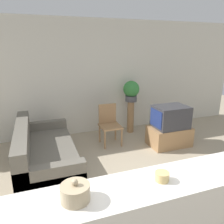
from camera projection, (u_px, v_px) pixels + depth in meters
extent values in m
cube|color=beige|center=(75.00, 79.00, 5.10)|extent=(9.00, 0.06, 2.70)
cube|color=#605B51|center=(48.00, 159.00, 3.76)|extent=(0.92, 1.99, 0.43)
cube|color=#605B51|center=(22.00, 139.00, 3.52)|extent=(0.20, 1.99, 0.40)
cube|color=#605B51|center=(52.00, 185.00, 2.91)|extent=(0.92, 0.16, 0.60)
cube|color=#605B51|center=(44.00, 135.00, 4.56)|extent=(0.92, 0.16, 0.60)
cube|color=#9E754C|center=(169.00, 136.00, 4.75)|extent=(0.87, 0.56, 0.42)
cube|color=#333338|center=(171.00, 117.00, 4.62)|extent=(0.69, 0.53, 0.47)
cube|color=navy|center=(156.00, 118.00, 4.51)|extent=(0.02, 0.44, 0.36)
cube|color=#9E754C|center=(110.00, 126.00, 4.73)|extent=(0.44, 0.44, 0.04)
cube|color=#9E754C|center=(107.00, 113.00, 4.84)|extent=(0.40, 0.04, 0.43)
cylinder|color=#9E754C|center=(105.00, 140.00, 4.55)|extent=(0.04, 0.04, 0.40)
cylinder|color=#9E754C|center=(122.00, 138.00, 4.68)|extent=(0.04, 0.04, 0.40)
cylinder|color=#9E754C|center=(100.00, 134.00, 4.90)|extent=(0.04, 0.04, 0.40)
cylinder|color=#9E754C|center=(115.00, 132.00, 5.02)|extent=(0.04, 0.04, 0.40)
cylinder|color=#9E754C|center=(131.00, 117.00, 5.44)|extent=(0.16, 0.16, 0.80)
cylinder|color=#4C4C51|center=(131.00, 98.00, 5.31)|extent=(0.28, 0.28, 0.14)
sphere|color=#38843D|center=(131.00, 89.00, 5.24)|extent=(0.39, 0.39, 0.39)
cylinder|color=tan|center=(75.00, 193.00, 1.49)|extent=(0.21, 0.21, 0.12)
sphere|color=tan|center=(75.00, 182.00, 1.47)|extent=(0.05, 0.05, 0.05)
cylinder|color=tan|center=(162.00, 176.00, 1.72)|extent=(0.11, 0.11, 0.07)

